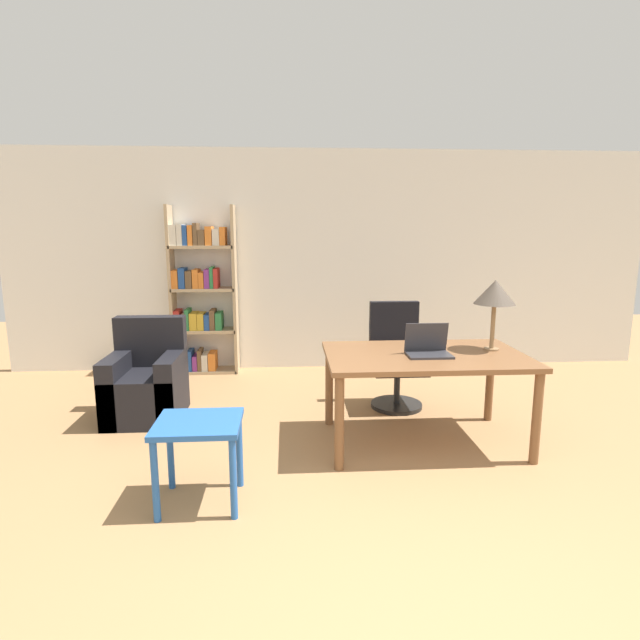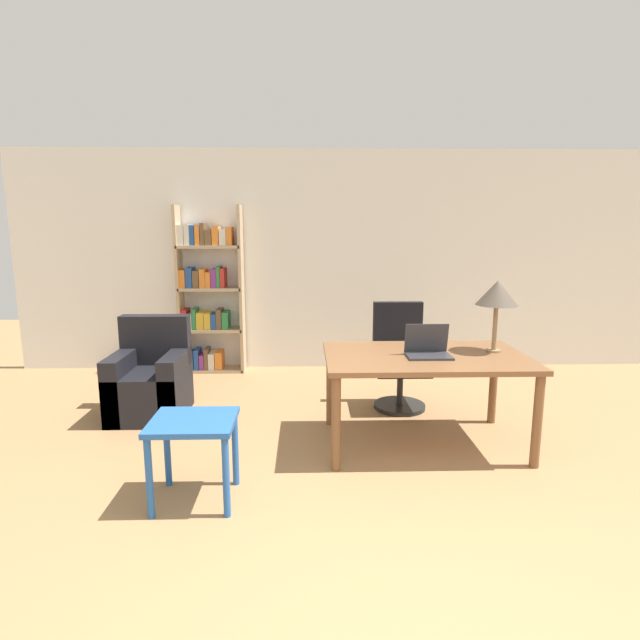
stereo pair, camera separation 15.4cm
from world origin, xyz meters
TOP-DOWN VIEW (x-y plane):
  - wall_back at (0.00, 4.53)m, footprint 8.00×0.06m
  - desk at (0.54, 2.14)m, footprint 1.60×0.99m
  - laptop at (0.55, 2.09)m, footprint 0.35×0.24m
  - table_lamp at (1.13, 2.23)m, footprint 0.33×0.33m
  - office_chair at (0.51, 3.04)m, footprint 0.52×0.52m
  - side_table_blue at (-1.14, 1.31)m, footprint 0.53×0.47m
  - armchair at (-1.89, 2.86)m, footprint 0.66×0.69m
  - bookshelf at (-1.62, 4.34)m, footprint 0.78×0.28m

SIDE VIEW (x-z plane):
  - armchair at x=-1.89m, z-range -0.15..0.77m
  - side_table_blue at x=-1.14m, z-range 0.17..0.73m
  - office_chair at x=0.51m, z-range -0.04..0.99m
  - desk at x=0.54m, z-range 0.29..1.05m
  - laptop at x=0.55m, z-range 0.68..0.94m
  - bookshelf at x=-1.62m, z-range -0.07..1.96m
  - table_lamp at x=1.13m, z-range 0.94..1.52m
  - wall_back at x=0.00m, z-range 0.00..2.70m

